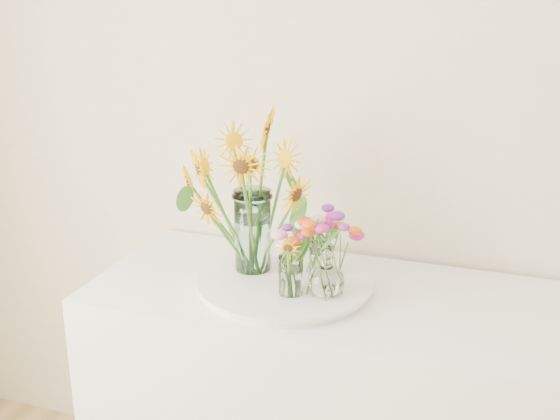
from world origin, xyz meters
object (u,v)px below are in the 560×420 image
object	(u,v)px
small_vase_a	(291,276)
small_vase_c	(320,257)
small_vase_b	(326,271)
mason_jar	(253,231)
tray	(285,284)

from	to	relation	value
small_vase_a	small_vase_c	distance (m)	0.16
small_vase_a	small_vase_b	distance (m)	0.10
small_vase_b	small_vase_a	bearing A→B (deg)	-161.14
mason_jar	small_vase_b	distance (m)	0.27
small_vase_b	small_vase_c	size ratio (longest dim) A/B	1.35
tray	small_vase_b	bearing A→B (deg)	-21.17
mason_jar	small_vase_c	bearing A→B (deg)	9.73
tray	small_vase_b	distance (m)	0.17
small_vase_b	small_vase_c	distance (m)	0.14
mason_jar	small_vase_a	bearing A→B (deg)	-38.00
small_vase_a	mason_jar	bearing A→B (deg)	142.00
small_vase_a	small_vase_b	xyz separation A→B (m)	(0.09, 0.03, 0.02)
tray	small_vase_a	xyz separation A→B (m)	(0.05, -0.08, 0.07)
small_vase_a	small_vase_c	xyz separation A→B (m)	(0.04, 0.16, -0.00)
small_vase_b	mason_jar	bearing A→B (deg)	159.68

